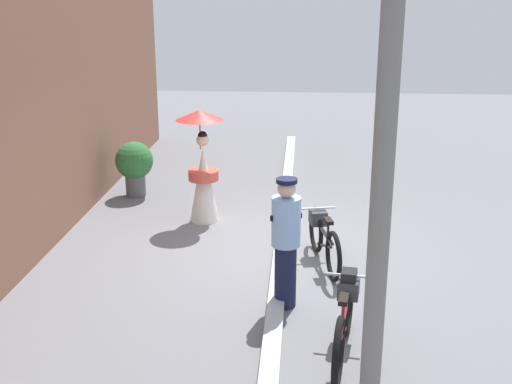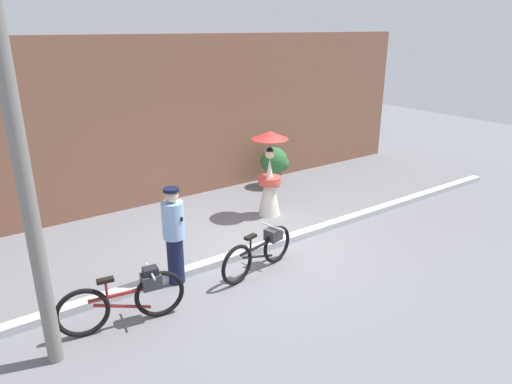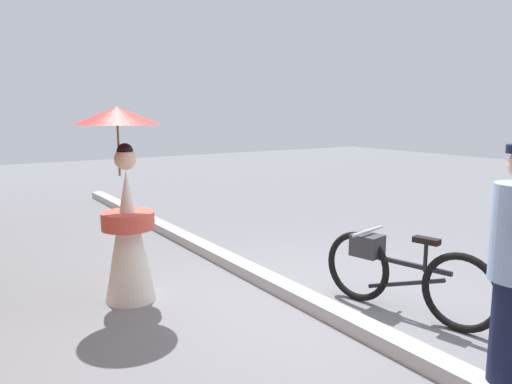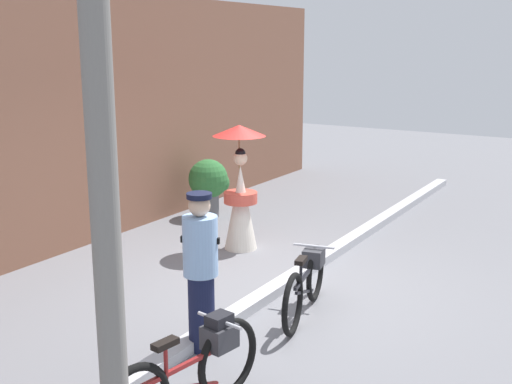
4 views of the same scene
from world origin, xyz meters
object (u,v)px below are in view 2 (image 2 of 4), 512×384
at_px(bicycle_far_side, 128,298).
at_px(person_with_parasol, 270,174).
at_px(bicycle_near_officer, 260,250).
at_px(utility_pole, 23,174).
at_px(person_officer, 174,234).
at_px(potted_plant_by_door, 275,163).

xyz_separation_m(bicycle_far_side, person_with_parasol, (3.94, 2.07, 0.49)).
xyz_separation_m(bicycle_near_officer, person_with_parasol, (1.61, 1.91, 0.52)).
height_order(bicycle_far_side, utility_pole, utility_pole).
relative_size(person_with_parasol, utility_pole, 0.38).
bearing_deg(person_officer, bicycle_far_side, -147.84).
relative_size(person_with_parasol, potted_plant_by_door, 1.81).
relative_size(bicycle_near_officer, bicycle_far_side, 0.94).
distance_m(bicycle_far_side, potted_plant_by_door, 6.26).
height_order(person_officer, utility_pole, utility_pole).
bearing_deg(bicycle_far_side, utility_pole, -170.75).
distance_m(bicycle_near_officer, utility_pole, 3.92).
xyz_separation_m(bicycle_near_officer, utility_pole, (-3.34, -0.32, 2.02)).
bearing_deg(bicycle_near_officer, utility_pole, -174.47).
bearing_deg(potted_plant_by_door, bicycle_near_officer, -130.52).
distance_m(bicycle_near_officer, bicycle_far_side, 2.33).
height_order(bicycle_near_officer, person_with_parasol, person_with_parasol).
xyz_separation_m(person_officer, utility_pole, (-2.03, -0.81, 1.56)).
bearing_deg(potted_plant_by_door, person_officer, -145.49).
xyz_separation_m(bicycle_near_officer, person_officer, (-1.30, 0.48, 0.47)).
bearing_deg(person_with_parasol, bicycle_far_side, -152.33).
distance_m(person_officer, potted_plant_by_door, 5.06).
bearing_deg(potted_plant_by_door, bicycle_far_side, -145.94).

